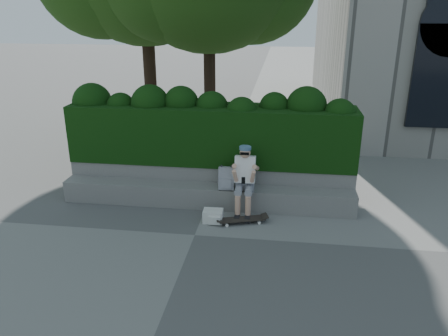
# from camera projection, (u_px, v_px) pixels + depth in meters

# --- Properties ---
(ground) EXTENTS (80.00, 80.00, 0.00)m
(ground) POSITION_uv_depth(u_px,v_px,m) (195.00, 235.00, 7.90)
(ground) COLOR slate
(ground) RESTS_ON ground
(bench_ledge) EXTENTS (6.00, 0.45, 0.45)m
(bench_ledge) POSITION_uv_depth(u_px,v_px,m) (206.00, 196.00, 8.98)
(bench_ledge) COLOR gray
(bench_ledge) RESTS_ON ground
(planter_wall) EXTENTS (6.00, 0.50, 0.75)m
(planter_wall) POSITION_uv_depth(u_px,v_px,m) (210.00, 181.00, 9.37)
(planter_wall) COLOR gray
(planter_wall) RESTS_ON ground
(hedge) EXTENTS (6.00, 1.00, 1.20)m
(hedge) POSITION_uv_depth(u_px,v_px,m) (211.00, 134.00, 9.24)
(hedge) COLOR black
(hedge) RESTS_ON planter_wall
(person) EXTENTS (0.40, 0.76, 1.38)m
(person) POSITION_uv_depth(u_px,v_px,m) (245.00, 177.00, 8.53)
(person) COLOR gray
(person) RESTS_ON ground
(skateboard) EXTENTS (0.92, 0.48, 0.09)m
(skateboard) POSITION_uv_depth(u_px,v_px,m) (242.00, 219.00, 8.31)
(skateboard) COLOR black
(skateboard) RESTS_ON ground
(backpack_plaid) EXTENTS (0.32, 0.18, 0.45)m
(backpack_plaid) POSITION_uv_depth(u_px,v_px,m) (226.00, 178.00, 8.68)
(backpack_plaid) COLOR #B6B5BB
(backpack_plaid) RESTS_ON bench_ledge
(backpack_ground) EXTENTS (0.38, 0.27, 0.24)m
(backpack_ground) POSITION_uv_depth(u_px,v_px,m) (213.00, 216.00, 8.35)
(backpack_ground) COLOR silver
(backpack_ground) RESTS_ON ground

